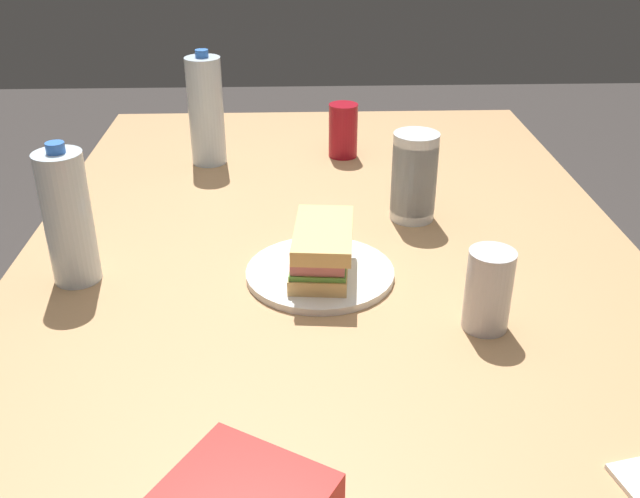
% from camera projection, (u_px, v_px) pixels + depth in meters
% --- Properties ---
extents(dining_table, '(1.72, 1.07, 0.77)m').
position_uv_depth(dining_table, '(332.00, 306.00, 1.23)').
color(dining_table, tan).
rests_on(dining_table, ground_plane).
extents(paper_plate, '(0.24, 0.24, 0.01)m').
position_uv_depth(paper_plate, '(320.00, 273.00, 1.16)').
color(paper_plate, white).
rests_on(paper_plate, dining_table).
extents(sandwich, '(0.19, 0.11, 0.08)m').
position_uv_depth(sandwich, '(321.00, 249.00, 1.13)').
color(sandwich, '#DBB26B').
rests_on(sandwich, paper_plate).
extents(soda_can_red, '(0.07, 0.07, 0.12)m').
position_uv_depth(soda_can_red, '(343.00, 131.00, 1.63)').
color(soda_can_red, maroon).
rests_on(soda_can_red, dining_table).
extents(water_bottle_tall, '(0.07, 0.07, 0.23)m').
position_uv_depth(water_bottle_tall, '(68.00, 218.00, 1.10)').
color(water_bottle_tall, silver).
rests_on(water_bottle_tall, dining_table).
extents(plastic_cup_stack, '(0.08, 0.08, 0.17)m').
position_uv_depth(plastic_cup_stack, '(414.00, 177.00, 1.32)').
color(plastic_cup_stack, silver).
rests_on(plastic_cup_stack, dining_table).
extents(water_bottle_spare, '(0.08, 0.08, 0.25)m').
position_uv_depth(water_bottle_spare, '(206.00, 111.00, 1.56)').
color(water_bottle_spare, silver).
rests_on(water_bottle_spare, dining_table).
extents(soda_can_silver, '(0.07, 0.07, 0.12)m').
position_uv_depth(soda_can_silver, '(488.00, 290.00, 1.01)').
color(soda_can_silver, silver).
rests_on(soda_can_silver, dining_table).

